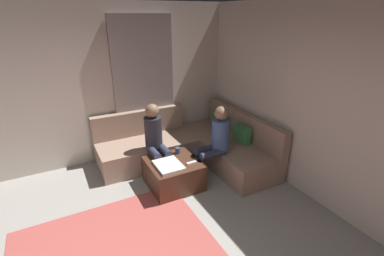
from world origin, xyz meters
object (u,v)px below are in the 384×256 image
at_px(ottoman, 174,174).
at_px(person_on_couch_back, 215,140).
at_px(game_remote, 192,163).
at_px(coffee_mug, 178,150).
at_px(sectional_couch, 192,146).
at_px(person_on_couch_side, 156,138).

height_order(ottoman, person_on_couch_back, person_on_couch_back).
bearing_deg(person_on_couch_back, ottoman, 83.47).
xyz_separation_m(ottoman, game_remote, (0.18, 0.22, 0.22)).
relative_size(ottoman, game_remote, 5.07).
bearing_deg(ottoman, coffee_mug, 140.71).
height_order(ottoman, coffee_mug, coffee_mug).
bearing_deg(coffee_mug, sectional_couch, 127.93).
distance_m(person_on_couch_back, person_on_couch_side, 0.95).
xyz_separation_m(game_remote, person_on_couch_back, (-0.10, 0.47, 0.23)).
distance_m(coffee_mug, person_on_couch_side, 0.40).
xyz_separation_m(game_remote, person_on_couch_side, (-0.61, -0.32, 0.23)).
relative_size(game_remote, person_on_couch_back, 0.12).
bearing_deg(ottoman, game_remote, 50.71).
distance_m(ottoman, game_remote, 0.36).
relative_size(ottoman, person_on_couch_back, 0.63).
xyz_separation_m(sectional_couch, ottoman, (0.58, -0.64, -0.07)).
bearing_deg(coffee_mug, ottoman, -39.29).
relative_size(coffee_mug, game_remote, 0.63).
bearing_deg(sectional_couch, coffee_mug, -52.07).
xyz_separation_m(coffee_mug, person_on_couch_side, (-0.21, -0.28, 0.19)).
bearing_deg(person_on_couch_side, sectional_couch, -168.74).
bearing_deg(ottoman, person_on_couch_side, -166.52).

